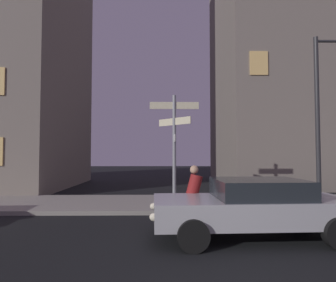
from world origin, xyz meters
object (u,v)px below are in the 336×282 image
street_lamp (322,105)px  cyclist (196,199)px  signpost (174,139)px  car_near_right (253,206)px

street_lamp → cyclist: (-4.83, -2.67, -2.91)m
signpost → cyclist: 2.81m
car_near_right → signpost: bearing=118.5°
signpost → street_lamp: street_lamp is taller
car_near_right → cyclist: size_ratio=2.53×
signpost → street_lamp: 5.48m
signpost → cyclist: (0.49, -2.23, -1.65)m
car_near_right → cyclist: (-1.20, 0.89, 0.03)m
signpost → street_lamp: bearing=4.8°
signpost → car_near_right: signpost is taller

